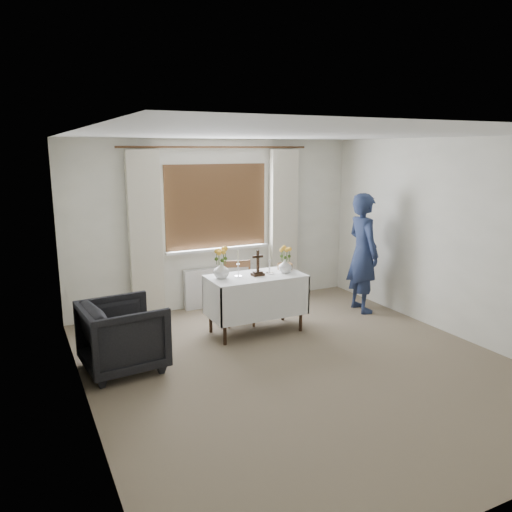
{
  "coord_description": "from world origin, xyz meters",
  "views": [
    {
      "loc": [
        -2.73,
        -4.41,
        2.36
      ],
      "look_at": [
        -0.09,
        0.97,
        1.07
      ],
      "focal_mm": 35.0,
      "sensor_mm": 36.0,
      "label": 1
    }
  ],
  "objects_px": {
    "person": "(363,253)",
    "flower_vase_right": "(285,266)",
    "flower_vase_left": "(221,270)",
    "wooden_cross": "(258,263)",
    "altar_table": "(256,304)",
    "armchair": "(123,336)",
    "wooden_chair": "(239,293)"
  },
  "relations": [
    {
      "from": "armchair",
      "to": "person",
      "type": "relative_size",
      "value": 0.48
    },
    {
      "from": "armchair",
      "to": "wooden_cross",
      "type": "height_order",
      "value": "wooden_cross"
    },
    {
      "from": "person",
      "to": "altar_table",
      "type": "bearing_deg",
      "value": 100.29
    },
    {
      "from": "altar_table",
      "to": "armchair",
      "type": "xyz_separation_m",
      "value": [
        -1.79,
        -0.39,
        0.0
      ]
    },
    {
      "from": "wooden_cross",
      "to": "flower_vase_left",
      "type": "height_order",
      "value": "wooden_cross"
    },
    {
      "from": "wooden_chair",
      "to": "armchair",
      "type": "relative_size",
      "value": 1.02
    },
    {
      "from": "altar_table",
      "to": "flower_vase_right",
      "type": "relative_size",
      "value": 6.65
    },
    {
      "from": "person",
      "to": "wooden_cross",
      "type": "bearing_deg",
      "value": 100.79
    },
    {
      "from": "wooden_chair",
      "to": "armchair",
      "type": "height_order",
      "value": "wooden_chair"
    },
    {
      "from": "flower_vase_left",
      "to": "wooden_cross",
      "type": "bearing_deg",
      "value": -10.1
    },
    {
      "from": "person",
      "to": "flower_vase_left",
      "type": "bearing_deg",
      "value": 97.79
    },
    {
      "from": "wooden_cross",
      "to": "flower_vase_right",
      "type": "bearing_deg",
      "value": -5.18
    },
    {
      "from": "altar_table",
      "to": "wooden_cross",
      "type": "distance_m",
      "value": 0.55
    },
    {
      "from": "person",
      "to": "flower_vase_right",
      "type": "height_order",
      "value": "person"
    },
    {
      "from": "wooden_cross",
      "to": "person",
      "type": "bearing_deg",
      "value": 2.09
    },
    {
      "from": "altar_table",
      "to": "flower_vase_left",
      "type": "distance_m",
      "value": 0.66
    },
    {
      "from": "person",
      "to": "wooden_cross",
      "type": "relative_size",
      "value": 5.22
    },
    {
      "from": "wooden_chair",
      "to": "person",
      "type": "height_order",
      "value": "person"
    },
    {
      "from": "wooden_chair",
      "to": "flower_vase_left",
      "type": "distance_m",
      "value": 0.67
    },
    {
      "from": "armchair",
      "to": "flower_vase_right",
      "type": "relative_size",
      "value": 4.5
    },
    {
      "from": "altar_table",
      "to": "person",
      "type": "relative_size",
      "value": 0.71
    },
    {
      "from": "wooden_chair",
      "to": "wooden_cross",
      "type": "distance_m",
      "value": 0.65
    },
    {
      "from": "wooden_chair",
      "to": "person",
      "type": "xyz_separation_m",
      "value": [
        1.86,
        -0.28,
        0.44
      ]
    },
    {
      "from": "wooden_chair",
      "to": "flower_vase_left",
      "type": "height_order",
      "value": "flower_vase_left"
    },
    {
      "from": "armchair",
      "to": "wooden_cross",
      "type": "xyz_separation_m",
      "value": [
        1.81,
        0.37,
        0.55
      ]
    },
    {
      "from": "person",
      "to": "flower_vase_left",
      "type": "distance_m",
      "value": 2.25
    },
    {
      "from": "wooden_chair",
      "to": "wooden_cross",
      "type": "height_order",
      "value": "wooden_cross"
    },
    {
      "from": "person",
      "to": "flower_vase_right",
      "type": "xyz_separation_m",
      "value": [
        -1.39,
        -0.15,
        -0.02
      ]
    },
    {
      "from": "armchair",
      "to": "flower_vase_left",
      "type": "bearing_deg",
      "value": -76.59
    },
    {
      "from": "armchair",
      "to": "flower_vase_right",
      "type": "height_order",
      "value": "flower_vase_right"
    },
    {
      "from": "armchair",
      "to": "flower_vase_left",
      "type": "relative_size",
      "value": 3.98
    },
    {
      "from": "wooden_cross",
      "to": "flower_vase_left",
      "type": "bearing_deg",
      "value": 167.77
    }
  ]
}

